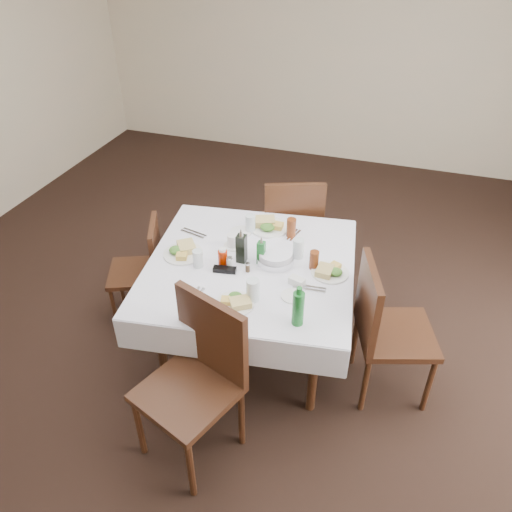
{
  "coord_description": "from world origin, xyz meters",
  "views": [
    {
      "loc": [
        1.02,
        -2.6,
        2.73
      ],
      "look_at": [
        0.17,
        -0.02,
        0.8
      ],
      "focal_mm": 35.0,
      "sensor_mm": 36.0,
      "label": 1
    }
  ],
  "objects_px": {
    "chair_north": "(292,224)",
    "water_w": "(198,259)",
    "oil_cruet_dark": "(241,247)",
    "coffee_mug": "(233,241)",
    "chair_south": "(199,371)",
    "chair_west": "(145,265)",
    "dining_table": "(250,272)",
    "ketchup_bottle": "(223,257)",
    "oil_cruet_green": "(261,252)",
    "bread_basket": "(276,257)",
    "chair_east": "(383,324)",
    "water_s": "(253,290)",
    "water_e": "(298,248)",
    "water_n": "(250,223)",
    "green_bottle": "(298,308)"
  },
  "relations": [
    {
      "from": "chair_west",
      "to": "dining_table",
      "type": "bearing_deg",
      "value": -6.51
    },
    {
      "from": "water_n",
      "to": "chair_south",
      "type": "bearing_deg",
      "value": -84.95
    },
    {
      "from": "dining_table",
      "to": "ketchup_bottle",
      "type": "height_order",
      "value": "ketchup_bottle"
    },
    {
      "from": "coffee_mug",
      "to": "ketchup_bottle",
      "type": "bearing_deg",
      "value": -87.2
    },
    {
      "from": "chair_east",
      "to": "chair_west",
      "type": "relative_size",
      "value": 1.2
    },
    {
      "from": "chair_west",
      "to": "water_n",
      "type": "distance_m",
      "value": 0.89
    },
    {
      "from": "chair_east",
      "to": "oil_cruet_green",
      "type": "distance_m",
      "value": 0.9
    },
    {
      "from": "chair_west",
      "to": "chair_east",
      "type": "bearing_deg",
      "value": -6.37
    },
    {
      "from": "dining_table",
      "to": "ketchup_bottle",
      "type": "xyz_separation_m",
      "value": [
        -0.16,
        -0.08,
        0.14
      ]
    },
    {
      "from": "chair_west",
      "to": "oil_cruet_green",
      "type": "relative_size",
      "value": 4.01
    },
    {
      "from": "coffee_mug",
      "to": "water_s",
      "type": "bearing_deg",
      "value": -58.04
    },
    {
      "from": "dining_table",
      "to": "coffee_mug",
      "type": "bearing_deg",
      "value": 139.13
    },
    {
      "from": "chair_south",
      "to": "water_w",
      "type": "xyz_separation_m",
      "value": [
        -0.3,
        0.7,
        0.23
      ]
    },
    {
      "from": "chair_south",
      "to": "water_n",
      "type": "bearing_deg",
      "value": 95.05
    },
    {
      "from": "oil_cruet_green",
      "to": "chair_west",
      "type": "bearing_deg",
      "value": 175.72
    },
    {
      "from": "chair_east",
      "to": "ketchup_bottle",
      "type": "relative_size",
      "value": 7.36
    },
    {
      "from": "chair_east",
      "to": "coffee_mug",
      "type": "xyz_separation_m",
      "value": [
        -1.09,
        0.25,
        0.24
      ]
    },
    {
      "from": "dining_table",
      "to": "water_e",
      "type": "bearing_deg",
      "value": 31.46
    },
    {
      "from": "chair_north",
      "to": "water_s",
      "type": "bearing_deg",
      "value": -86.71
    },
    {
      "from": "oil_cruet_dark",
      "to": "water_e",
      "type": "bearing_deg",
      "value": 25.62
    },
    {
      "from": "chair_west",
      "to": "oil_cruet_dark",
      "type": "distance_m",
      "value": 0.92
    },
    {
      "from": "chair_south",
      "to": "water_w",
      "type": "relative_size",
      "value": 8.41
    },
    {
      "from": "water_w",
      "to": "oil_cruet_green",
      "type": "bearing_deg",
      "value": 23.73
    },
    {
      "from": "dining_table",
      "to": "bread_basket",
      "type": "xyz_separation_m",
      "value": [
        0.16,
        0.07,
        0.12
      ]
    },
    {
      "from": "chair_west",
      "to": "water_w",
      "type": "bearing_deg",
      "value": -22.73
    },
    {
      "from": "chair_south",
      "to": "chair_west",
      "type": "height_order",
      "value": "chair_south"
    },
    {
      "from": "chair_north",
      "to": "water_w",
      "type": "xyz_separation_m",
      "value": [
        -0.38,
        -1.01,
        0.26
      ]
    },
    {
      "from": "water_s",
      "to": "water_e",
      "type": "bearing_deg",
      "value": 74.14
    },
    {
      "from": "oil_cruet_green",
      "to": "ketchup_bottle",
      "type": "relative_size",
      "value": 1.53
    },
    {
      "from": "water_w",
      "to": "green_bottle",
      "type": "relative_size",
      "value": 0.47
    },
    {
      "from": "water_n",
      "to": "chair_east",
      "type": "bearing_deg",
      "value": -24.67
    },
    {
      "from": "chair_north",
      "to": "water_n",
      "type": "height_order",
      "value": "chair_north"
    },
    {
      "from": "oil_cruet_dark",
      "to": "coffee_mug",
      "type": "relative_size",
      "value": 1.82
    },
    {
      "from": "chair_south",
      "to": "chair_east",
      "type": "relative_size",
      "value": 1.04
    },
    {
      "from": "water_n",
      "to": "water_w",
      "type": "distance_m",
      "value": 0.55
    },
    {
      "from": "chair_north",
      "to": "oil_cruet_dark",
      "type": "height_order",
      "value": "oil_cruet_dark"
    },
    {
      "from": "dining_table",
      "to": "coffee_mug",
      "type": "distance_m",
      "value": 0.26
    },
    {
      "from": "chair_south",
      "to": "bread_basket",
      "type": "relative_size",
      "value": 4.14
    },
    {
      "from": "chair_east",
      "to": "oil_cruet_green",
      "type": "height_order",
      "value": "chair_east"
    },
    {
      "from": "chair_east",
      "to": "coffee_mug",
      "type": "relative_size",
      "value": 7.03
    },
    {
      "from": "chair_east",
      "to": "oil_cruet_dark",
      "type": "bearing_deg",
      "value": 173.73
    },
    {
      "from": "water_n",
      "to": "oil_cruet_dark",
      "type": "relative_size",
      "value": 0.52
    },
    {
      "from": "chair_south",
      "to": "oil_cruet_green",
      "type": "relative_size",
      "value": 4.99
    },
    {
      "from": "chair_west",
      "to": "oil_cruet_green",
      "type": "bearing_deg",
      "value": -4.28
    },
    {
      "from": "water_e",
      "to": "oil_cruet_green",
      "type": "distance_m",
      "value": 0.26
    },
    {
      "from": "oil_cruet_dark",
      "to": "water_w",
      "type": "bearing_deg",
      "value": -150.01
    },
    {
      "from": "oil_cruet_green",
      "to": "chair_north",
      "type": "bearing_deg",
      "value": 90.13
    },
    {
      "from": "water_n",
      "to": "water_w",
      "type": "height_order",
      "value": "water_n"
    },
    {
      "from": "chair_north",
      "to": "ketchup_bottle",
      "type": "bearing_deg",
      "value": -103.55
    },
    {
      "from": "water_n",
      "to": "water_e",
      "type": "bearing_deg",
      "value": -26.56
    }
  ]
}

